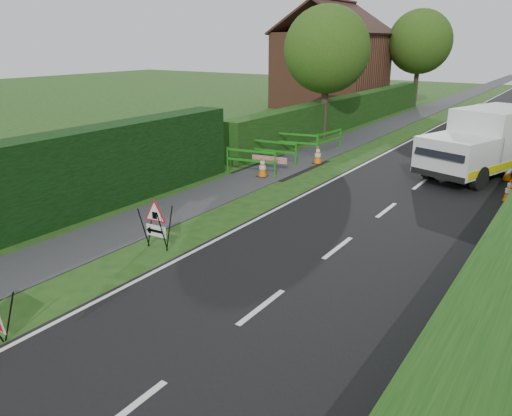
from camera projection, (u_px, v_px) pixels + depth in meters
The scene contains 19 objects.
ground at pixel (133, 294), 10.24m from camera, with size 120.00×120.00×0.00m, color #1A4212.
footpath at pixel (438, 106), 39.42m from camera, with size 2.00×90.00×0.02m, color #2D2D30.
hedge_west_far at pixel (347, 126), 30.21m from camera, with size 1.00×24.00×1.80m, color #14380F.
house_west at pixel (331, 68), 38.23m from camera, with size 7.50×7.40×7.88m.
tree_nw at pixel (327, 50), 25.42m from camera, with size 4.40×4.40×6.70m.
tree_fw at pixel (420, 42), 37.93m from camera, with size 4.80×4.80×7.24m.
triangle_sign at pixel (154, 220), 12.21m from camera, with size 0.80×0.80×1.09m.
works_van at pixel (485, 141), 18.72m from camera, with size 3.78×5.91×2.53m.
traffic_cone_0 at pixel (510, 190), 15.94m from camera, with size 0.38×0.38×0.79m.
traffic_cone_1 at pixel (508, 171), 18.35m from camera, with size 0.38×0.38×0.79m.
traffic_cone_2 at pixel (505, 157), 20.50m from camera, with size 0.38×0.38×0.79m.
traffic_cone_3 at pixel (263, 167), 18.88m from camera, with size 0.38×0.38×0.79m.
traffic_cone_4 at pixel (318, 155), 20.91m from camera, with size 0.38×0.38×0.79m.
ped_barrier_0 at pixel (251, 159), 19.15m from camera, with size 2.09×0.71×1.00m.
ped_barrier_1 at pixel (274, 149), 20.83m from camera, with size 2.08×0.53×1.00m.
ped_barrier_2 at pixel (296, 141), 22.54m from camera, with size 2.09×0.77×1.00m.
ped_barrier_3 at pixel (330, 139), 22.98m from camera, with size 0.53×2.08×1.00m.
redwhite_plank at pixel (269, 170), 19.98m from camera, with size 1.50×0.04×0.25m, color red.
hatchback_car at pixel (482, 114), 30.32m from camera, with size 1.63×4.04×1.38m, color silver.
Camera 1 is at (7.17, -6.20, 4.94)m, focal length 35.00 mm.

